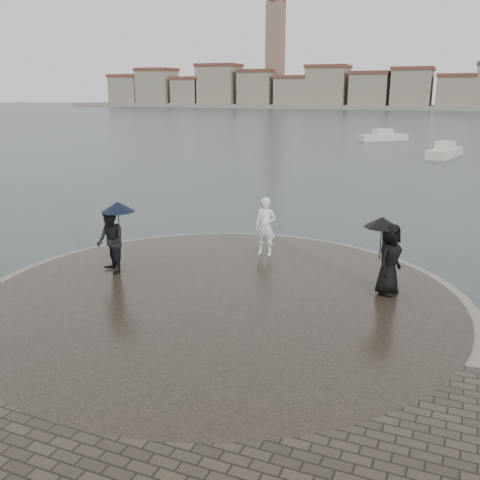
% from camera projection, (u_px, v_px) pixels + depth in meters
% --- Properties ---
extents(ground, '(400.00, 400.00, 0.00)m').
position_uv_depth(ground, '(144.00, 371.00, 10.52)').
color(ground, '#2B3835').
rests_on(ground, ground).
extents(kerb_ring, '(12.50, 12.50, 0.32)m').
position_uv_depth(kerb_ring, '(220.00, 301.00, 13.58)').
color(kerb_ring, gray).
rests_on(kerb_ring, ground).
extents(quay_tip, '(11.90, 11.90, 0.36)m').
position_uv_depth(quay_tip, '(220.00, 301.00, 13.57)').
color(quay_tip, '#2D261E').
rests_on(quay_tip, ground).
extents(statue, '(0.68, 0.47, 1.82)m').
position_uv_depth(statue, '(265.00, 227.00, 16.55)').
color(statue, white).
rests_on(statue, quay_tip).
extents(visitor_left, '(1.28, 1.10, 2.04)m').
position_uv_depth(visitor_left, '(112.00, 235.00, 14.86)').
color(visitor_left, black).
rests_on(visitor_left, quay_tip).
extents(visitor_right, '(1.11, 1.07, 1.95)m').
position_uv_depth(visitor_right, '(388.00, 252.00, 13.31)').
color(visitor_right, black).
rests_on(visitor_right, quay_tip).
extents(far_skyline, '(260.00, 20.00, 37.00)m').
position_uv_depth(far_skyline, '(433.00, 90.00, 153.71)').
color(far_skyline, gray).
rests_on(far_skyline, ground).
extents(boats, '(25.68, 18.86, 1.50)m').
position_uv_depth(boats, '(476.00, 146.00, 49.28)').
color(boats, silver).
rests_on(boats, ground).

